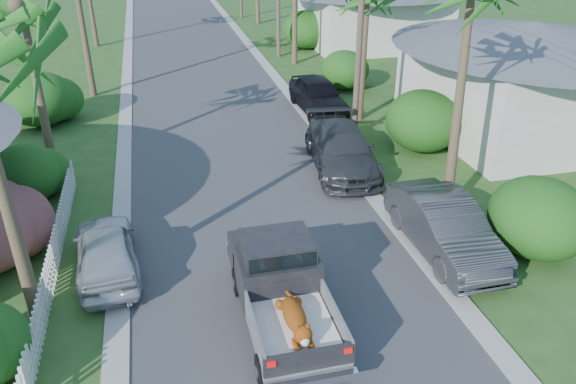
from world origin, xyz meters
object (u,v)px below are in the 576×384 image
object	(u,v)px
parked_car_rf	(318,95)
utility_pole_b	(360,31)
pickup_truck	(279,281)
parked_car_ln	(106,251)
parked_car_rn	(445,227)
house_right_far	(373,15)
palm_l_b	(21,7)
parked_car_rm	(341,149)
house_right_near	(524,83)

from	to	relation	value
parked_car_rf	utility_pole_b	xyz separation A→B (m)	(0.60, -3.68, 3.77)
pickup_truck	parked_car_ln	distance (m)	5.14
parked_car_rf	parked_car_rn	bearing A→B (deg)	-91.90
pickup_truck	house_right_far	bearing A→B (deg)	64.54
pickup_truck	palm_l_b	distance (m)	12.96
parked_car_rm	parked_car_ln	bearing A→B (deg)	-142.72
parked_car_rm	utility_pole_b	distance (m)	5.14
parked_car_ln	utility_pole_b	size ratio (longest dim) A/B	0.46
parked_car_rn	parked_car_rf	size ratio (longest dim) A/B	1.02
palm_l_b	house_right_far	world-z (taller)	palm_l_b
parked_car_rn	parked_car_rm	bearing A→B (deg)	99.24
parked_car_rf	house_right_near	xyz separation A→B (m)	(8.00, -4.68, 1.39)
pickup_truck	house_right_far	xyz separation A→B (m)	(13.32, 27.99, 1.11)
parked_car_rn	parked_car_rf	xyz separation A→B (m)	(0.00, 13.02, 0.01)
parked_car_rn	house_right_near	distance (m)	11.64
utility_pole_b	parked_car_ln	bearing A→B (deg)	-141.41
parked_car_rn	utility_pole_b	bearing A→B (deg)	86.12
parked_car_rn	utility_pole_b	world-z (taller)	utility_pole_b
parked_car_ln	utility_pole_b	xyz separation A→B (m)	(10.17, 8.11, 3.90)
pickup_truck	parked_car_rn	world-z (taller)	pickup_truck
pickup_truck	house_right_near	world-z (taller)	house_right_near
parked_car_ln	house_right_far	size ratio (longest dim) A/B	0.46
parked_car_rf	house_right_far	xyz separation A→B (m)	(8.00, 13.32, 1.29)
house_right_near	house_right_far	bearing A→B (deg)	90.00
palm_l_b	parked_car_rm	bearing A→B (deg)	-10.78
parked_car_ln	house_right_far	bearing A→B (deg)	-130.39
pickup_truck	palm_l_b	world-z (taller)	palm_l_b
house_right_near	parked_car_rf	bearing A→B (deg)	149.67
parked_car_ln	house_right_near	size ratio (longest dim) A/B	0.46
parked_car_rf	pickup_truck	bearing A→B (deg)	-111.85
utility_pole_b	parked_car_rf	bearing A→B (deg)	99.26
pickup_truck	parked_car_rf	world-z (taller)	pickup_truck
parked_car_ln	house_right_near	bearing A→B (deg)	-163.37
palm_l_b	house_right_far	xyz separation A→B (m)	(19.80, 18.00, -4.03)
palm_l_b	house_right_near	bearing A→B (deg)	0.00
pickup_truck	utility_pole_b	world-z (taller)	utility_pole_b
parked_car_rf	house_right_near	size ratio (longest dim) A/B	0.54
parked_car_ln	house_right_near	xyz separation A→B (m)	(17.57, 7.11, 1.52)
house_right_near	parked_car_ln	bearing A→B (deg)	-157.95
pickup_truck	utility_pole_b	size ratio (longest dim) A/B	0.57
house_right_far	parked_car_rm	bearing A→B (deg)	-114.28
parked_car_rn	parked_car_ln	world-z (taller)	parked_car_rn
house_right_far	parked_car_rf	bearing A→B (deg)	-120.99
parked_car_rn	house_right_far	world-z (taller)	house_right_far
parked_car_rm	utility_pole_b	bearing A→B (deg)	68.19
pickup_truck	house_right_far	size ratio (longest dim) A/B	0.57
pickup_truck	parked_car_ln	size ratio (longest dim) A/B	1.25
parked_car_rf	house_right_far	world-z (taller)	house_right_far
parked_car_ln	utility_pole_b	distance (m)	13.58
house_right_near	pickup_truck	bearing A→B (deg)	-143.14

